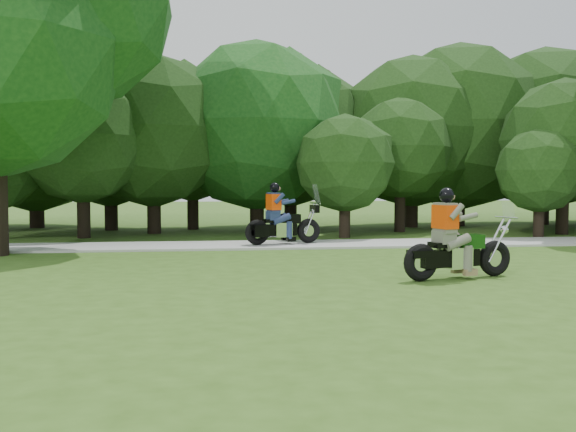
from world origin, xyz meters
name	(u,v)px	position (x,y,z in m)	size (l,w,h in m)	color
ground	(547,292)	(0.00, 0.00, 0.00)	(100.00, 100.00, 0.00)	#335217
walkway	(399,243)	(0.00, 8.00, 0.03)	(60.00, 2.20, 0.06)	#A2A29D
tree_line	(365,132)	(0.66, 14.63, 3.71)	(39.45, 11.38, 7.59)	black
chopper_motorcycle	(454,246)	(-0.97, 1.50, 0.61)	(2.30, 0.99, 1.66)	black
touring_motorcycle	(279,222)	(-3.46, 7.85, 0.68)	(2.19, 1.08, 1.70)	black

